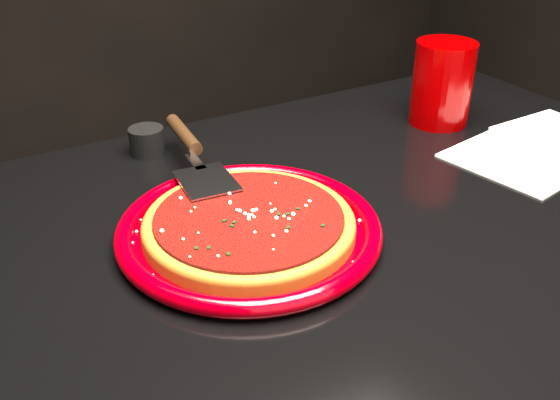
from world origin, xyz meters
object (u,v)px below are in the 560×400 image
object	(u,v)px
pizza_server	(195,153)
ramekin	(147,141)
plate	(249,229)
cup	(442,83)

from	to	relation	value
pizza_server	ramekin	bearing A→B (deg)	110.12
plate	ramekin	distance (m)	0.29
plate	ramekin	bearing A→B (deg)	94.93
plate	cup	distance (m)	0.48
pizza_server	ramekin	distance (m)	0.12
plate	pizza_server	distance (m)	0.17
ramekin	cup	bearing A→B (deg)	-15.46
plate	pizza_server	size ratio (longest dim) A/B	1.10
cup	ramekin	bearing A→B (deg)	164.54
pizza_server	cup	bearing A→B (deg)	3.31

